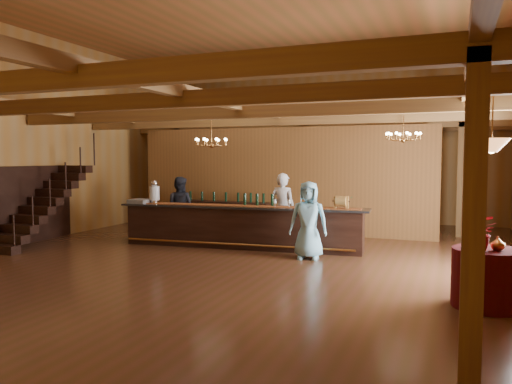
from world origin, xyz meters
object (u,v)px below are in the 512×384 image
at_px(bartender, 283,209).
at_px(guest, 308,220).
at_px(tasting_bar, 241,226).
at_px(floor_plant, 354,216).
at_px(beverage_dispenser, 154,192).
at_px(round_table, 487,278).
at_px(pendant_lamp, 492,145).
at_px(backbar_shelf, 220,216).
at_px(staff_second, 179,207).
at_px(raffle_drum, 341,201).
at_px(chandelier_left, 211,142).
at_px(chandelier_right, 403,136).

xyz_separation_m(bartender, guest, (1.12, -1.55, -0.06)).
height_order(tasting_bar, floor_plant, floor_plant).
relative_size(beverage_dispenser, round_table, 0.59).
bearing_deg(pendant_lamp, backbar_shelf, 142.31).
height_order(backbar_shelf, pendant_lamp, pendant_lamp).
bearing_deg(staff_second, floor_plant, -163.71).
xyz_separation_m(tasting_bar, raffle_drum, (2.44, 0.16, 0.69)).
xyz_separation_m(tasting_bar, chandelier_left, (-0.76, -0.08, 2.08)).
xyz_separation_m(raffle_drum, chandelier_left, (-3.20, -0.24, 1.40)).
bearing_deg(floor_plant, chandelier_left, -135.15).
xyz_separation_m(backbar_shelf, bartender, (2.48, -1.44, 0.46)).
height_order(chandelier_right, floor_plant, chandelier_right).
distance_m(chandelier_left, staff_second, 2.46).
bearing_deg(chandelier_right, chandelier_left, -165.33).
height_order(beverage_dispenser, backbar_shelf, beverage_dispenser).
height_order(tasting_bar, round_table, tasting_bar).
xyz_separation_m(round_table, guest, (-3.44, 2.45, 0.42)).
bearing_deg(chandelier_left, backbar_shelf, 111.38).
bearing_deg(pendant_lamp, tasting_bar, 149.60).
distance_m(raffle_drum, chandelier_left, 3.50).
xyz_separation_m(round_table, chandelier_left, (-6.10, 3.06, 2.17)).
bearing_deg(pendant_lamp, staff_second, 152.37).
height_order(raffle_drum, guest, guest).
relative_size(tasting_bar, beverage_dispenser, 10.43).
relative_size(round_table, guest, 0.59).
height_order(round_table, pendant_lamp, pendant_lamp).
relative_size(chandelier_left, pendant_lamp, 0.89).
relative_size(chandelier_right, staff_second, 0.47).
height_order(chandelier_left, bartender, chandelier_left).
xyz_separation_m(tasting_bar, staff_second, (-2.22, 0.83, 0.32)).
bearing_deg(staff_second, round_table, 143.69).
height_order(round_table, guest, guest).
bearing_deg(raffle_drum, staff_second, 171.94).
distance_m(chandelier_left, pendant_lamp, 6.83).
bearing_deg(beverage_dispenser, floor_plant, 33.51).
bearing_deg(floor_plant, guest, -95.18).
distance_m(beverage_dispenser, chandelier_left, 2.07).
bearing_deg(raffle_drum, chandelier_left, -175.70).
relative_size(chandelier_left, guest, 0.47).
bearing_deg(backbar_shelf, floor_plant, 11.19).
xyz_separation_m(round_table, pendant_lamp, (0.00, 0.00, 1.97)).
bearing_deg(guest, chandelier_right, 38.09).
height_order(raffle_drum, bartender, bartender).
height_order(round_table, chandelier_right, chandelier_right).
xyz_separation_m(chandelier_left, staff_second, (-1.46, 0.90, -1.77)).
relative_size(tasting_bar, backbar_shelf, 1.95).
xyz_separation_m(chandelier_right, guest, (-1.80, -1.78, -1.88)).
xyz_separation_m(chandelier_right, pendant_lamp, (1.64, -4.23, -0.33)).
bearing_deg(raffle_drum, backbar_shelf, 152.70).
bearing_deg(floor_plant, chandelier_right, -50.87).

